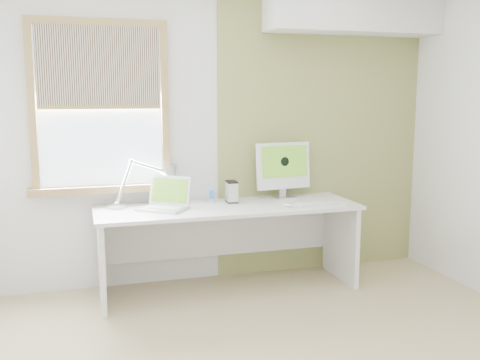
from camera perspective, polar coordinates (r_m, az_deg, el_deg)
name	(u,v)px	position (r m, az deg, el deg)	size (l,w,h in m)	color
room	(291,156)	(3.16, 5.41, 2.51)	(4.04, 3.54, 2.64)	tan
accent_wall	(321,133)	(5.15, 8.56, 4.96)	(2.00, 0.02, 2.60)	#889B4D
soffit	(353,9)	(5.13, 11.82, 17.18)	(1.60, 0.40, 0.42)	white
window	(101,108)	(4.63, -14.46, 7.36)	(1.20, 0.14, 1.42)	olive
desk	(227,227)	(4.65, -1.43, -4.94)	(2.20, 0.70, 0.73)	silver
desk_lamp	(161,179)	(4.67, -8.28, 0.08)	(0.72, 0.36, 0.40)	silver
laptop	(166,201)	(4.47, -7.82, -2.19)	(0.47, 0.46, 0.26)	silver
phone_dock	(211,199)	(4.67, -3.04, -1.97)	(0.07, 0.07, 0.13)	silver
external_drive	(232,192)	(4.68, -0.90, -1.24)	(0.10, 0.15, 0.19)	silver
imac	(283,167)	(4.88, 4.57, 1.38)	(0.52, 0.19, 0.50)	silver
keyboard	(320,203)	(4.65, 8.41, -2.45)	(0.46, 0.17, 0.02)	white
mouse	(288,205)	(4.53, 5.11, -2.63)	(0.06, 0.10, 0.03)	white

